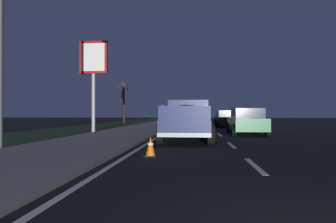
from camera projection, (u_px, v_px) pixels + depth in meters
name	position (u px, v px, depth m)	size (l,w,h in m)	color
ground	(211.00, 127.00, 29.65)	(144.00, 144.00, 0.00)	black
sidewalk_shoulder	(150.00, 126.00, 30.15)	(108.00, 4.00, 0.12)	gray
grass_verge	(99.00, 127.00, 30.58)	(108.00, 6.00, 0.01)	#1E3819
lane_markings	(185.00, 126.00, 32.31)	(108.98, 3.54, 0.01)	silver
pickup_truck	(188.00, 119.00, 14.42)	(5.47, 2.38, 1.87)	#141E4C
sedan_green	(247.00, 121.00, 18.57)	(4.41, 2.03, 1.54)	#14592D
sedan_red	(224.00, 118.00, 36.39)	(4.43, 2.07, 1.54)	maroon
sedan_black	(227.00, 119.00, 29.93)	(4.43, 2.07, 1.54)	black
sedan_white	(193.00, 118.00, 30.70)	(4.42, 2.06, 1.54)	silver
gas_price_sign	(94.00, 64.00, 21.45)	(0.27, 1.90, 6.14)	#99999E
street_light_near	(9.00, 21.00, 10.70)	(0.36, 1.97, 7.15)	#4C4C51
bare_tree_far	(123.00, 102.00, 42.10)	(1.33, 1.80, 5.60)	#423323
traffic_cone_near	(151.00, 147.00, 9.21)	(0.36, 0.36, 0.58)	black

